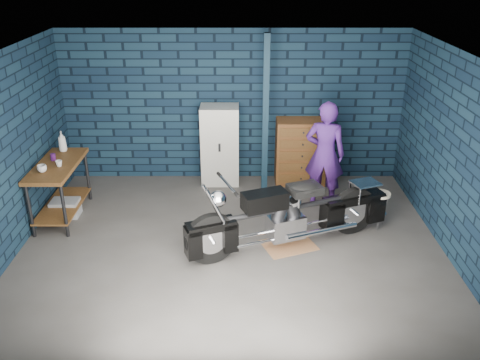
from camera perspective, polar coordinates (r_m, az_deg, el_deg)
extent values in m
plane|color=#4D4A48|center=(7.34, -0.96, -7.50)|extent=(6.00, 6.00, 0.00)
cube|color=black|center=(9.09, -0.78, 8.25)|extent=(6.00, 0.02, 2.70)
cube|color=black|center=(7.41, -24.93, 2.10)|extent=(0.02, 5.00, 2.70)
cube|color=black|center=(7.31, 23.19, 2.13)|extent=(0.02, 5.00, 2.70)
cube|color=silver|center=(6.34, -1.14, 13.70)|extent=(6.00, 5.00, 0.02)
cube|color=#112636|center=(8.57, 2.88, 7.22)|extent=(0.10, 0.10, 2.70)
cube|color=brown|center=(8.40, -19.49, -1.14)|extent=(0.60, 1.40, 0.91)
cube|color=brown|center=(7.40, 5.50, -7.28)|extent=(0.87, 0.77, 0.01)
imported|color=#4A2079|center=(8.30, 9.50, 2.87)|extent=(0.73, 0.57, 1.75)
cube|color=gray|center=(8.56, -19.00, -2.98)|extent=(0.43, 0.31, 0.27)
cube|color=beige|center=(9.04, -2.26, 3.90)|extent=(0.67, 0.48, 1.43)
cube|color=brown|center=(9.14, 6.82, 3.13)|extent=(0.88, 0.49, 1.18)
imported|color=beige|center=(7.97, -21.35, 1.20)|extent=(0.15, 0.15, 0.11)
imported|color=beige|center=(8.09, -19.66, 1.76)|extent=(0.10, 0.10, 0.09)
cylinder|color=#4D1861|center=(8.36, -20.26, 2.44)|extent=(0.10, 0.10, 0.11)
imported|color=gray|center=(8.67, -19.35, 4.13)|extent=(0.15, 0.15, 0.33)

